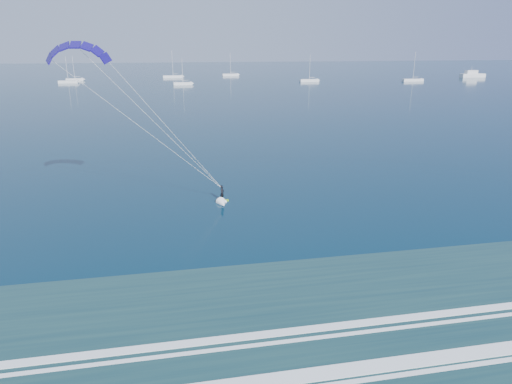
{
  "coord_description": "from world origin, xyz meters",
  "views": [
    {
      "loc": [
        -10.07,
        -13.92,
        17.08
      ],
      "look_at": [
        -2.11,
        27.56,
        3.33
      ],
      "focal_mm": 32.0,
      "sensor_mm": 36.0,
      "label": 1
    }
  ],
  "objects_px": {
    "sailboat_3": "(183,83)",
    "sailboat_4": "(231,75)",
    "sailboat_5": "(309,80)",
    "sailboat_7": "(75,79)",
    "sailboat_1": "(68,82)",
    "kitesurfer_rig": "(155,123)",
    "sailboat_2": "(173,76)",
    "sailboat_6": "(413,80)",
    "motor_yacht": "(472,75)"
  },
  "relations": [
    {
      "from": "kitesurfer_rig",
      "to": "sailboat_3",
      "type": "bearing_deg",
      "value": 86.96
    },
    {
      "from": "kitesurfer_rig",
      "to": "sailboat_5",
      "type": "height_order",
      "value": "kitesurfer_rig"
    },
    {
      "from": "motor_yacht",
      "to": "sailboat_4",
      "type": "bearing_deg",
      "value": 163.75
    },
    {
      "from": "motor_yacht",
      "to": "sailboat_3",
      "type": "distance_m",
      "value": 154.71
    },
    {
      "from": "sailboat_2",
      "to": "sailboat_5",
      "type": "relative_size",
      "value": 1.12
    },
    {
      "from": "kitesurfer_rig",
      "to": "sailboat_4",
      "type": "xyz_separation_m",
      "value": [
        36.88,
        213.68,
        -8.74
      ]
    },
    {
      "from": "kitesurfer_rig",
      "to": "sailboat_2",
      "type": "relative_size",
      "value": 1.33
    },
    {
      "from": "sailboat_1",
      "to": "sailboat_7",
      "type": "height_order",
      "value": "sailboat_1"
    },
    {
      "from": "motor_yacht",
      "to": "sailboat_5",
      "type": "xyz_separation_m",
      "value": [
        -94.26,
        -12.13,
        -0.77
      ]
    },
    {
      "from": "sailboat_1",
      "to": "sailboat_3",
      "type": "relative_size",
      "value": 1.04
    },
    {
      "from": "sailboat_2",
      "to": "sailboat_4",
      "type": "bearing_deg",
      "value": 16.21
    },
    {
      "from": "kitesurfer_rig",
      "to": "sailboat_4",
      "type": "height_order",
      "value": "kitesurfer_rig"
    },
    {
      "from": "motor_yacht",
      "to": "sailboat_4",
      "type": "distance_m",
      "value": 130.32
    },
    {
      "from": "kitesurfer_rig",
      "to": "sailboat_1",
      "type": "xyz_separation_m",
      "value": [
        -42.57,
        178.05,
        -8.74
      ]
    },
    {
      "from": "sailboat_3",
      "to": "motor_yacht",
      "type": "bearing_deg",
      "value": 6.93
    },
    {
      "from": "sailboat_3",
      "to": "sailboat_4",
      "type": "bearing_deg",
      "value": 62.69
    },
    {
      "from": "sailboat_3",
      "to": "sailboat_5",
      "type": "relative_size",
      "value": 0.92
    },
    {
      "from": "motor_yacht",
      "to": "sailboat_3",
      "type": "bearing_deg",
      "value": -173.07
    },
    {
      "from": "sailboat_3",
      "to": "sailboat_6",
      "type": "xyz_separation_m",
      "value": [
        108.72,
        -0.21,
        0.01
      ]
    },
    {
      "from": "sailboat_1",
      "to": "sailboat_3",
      "type": "xyz_separation_m",
      "value": [
        50.98,
        -19.5,
        -0.0
      ]
    },
    {
      "from": "sailboat_5",
      "to": "sailboat_6",
      "type": "xyz_separation_m",
      "value": [
        49.4,
        -6.74,
        0.01
      ]
    },
    {
      "from": "kitesurfer_rig",
      "to": "sailboat_5",
      "type": "xyz_separation_m",
      "value": [
        67.73,
        165.07,
        -8.74
      ]
    },
    {
      "from": "motor_yacht",
      "to": "sailboat_6",
      "type": "relative_size",
      "value": 0.98
    },
    {
      "from": "sailboat_7",
      "to": "sailboat_5",
      "type": "bearing_deg",
      "value": -13.79
    },
    {
      "from": "kitesurfer_rig",
      "to": "sailboat_6",
      "type": "distance_m",
      "value": 197.14
    },
    {
      "from": "sailboat_1",
      "to": "sailboat_3",
      "type": "height_order",
      "value": "sailboat_1"
    },
    {
      "from": "sailboat_1",
      "to": "sailboat_2",
      "type": "xyz_separation_m",
      "value": [
        47.58,
        26.37,
        0.01
      ]
    },
    {
      "from": "kitesurfer_rig",
      "to": "sailboat_7",
      "type": "xyz_separation_m",
      "value": [
        -42.13,
        192.03,
        -8.74
      ]
    },
    {
      "from": "motor_yacht",
      "to": "sailboat_2",
      "type": "distance_m",
      "value": 159.32
    },
    {
      "from": "sailboat_5",
      "to": "sailboat_7",
      "type": "bearing_deg",
      "value": 166.21
    },
    {
      "from": "sailboat_2",
      "to": "sailboat_4",
      "type": "relative_size",
      "value": 1.13
    },
    {
      "from": "motor_yacht",
      "to": "sailboat_7",
      "type": "relative_size",
      "value": 1.16
    },
    {
      "from": "sailboat_2",
      "to": "sailboat_4",
      "type": "distance_m",
      "value": 33.19
    },
    {
      "from": "kitesurfer_rig",
      "to": "motor_yacht",
      "type": "height_order",
      "value": "kitesurfer_rig"
    },
    {
      "from": "motor_yacht",
      "to": "sailboat_1",
      "type": "height_order",
      "value": "sailboat_1"
    },
    {
      "from": "motor_yacht",
      "to": "kitesurfer_rig",
      "type": "bearing_deg",
      "value": -132.43
    },
    {
      "from": "sailboat_6",
      "to": "sailboat_7",
      "type": "height_order",
      "value": "sailboat_6"
    },
    {
      "from": "motor_yacht",
      "to": "sailboat_7",
      "type": "height_order",
      "value": "sailboat_7"
    },
    {
      "from": "motor_yacht",
      "to": "sailboat_2",
      "type": "height_order",
      "value": "sailboat_2"
    },
    {
      "from": "sailboat_6",
      "to": "kitesurfer_rig",
      "type": "bearing_deg",
      "value": -126.49
    },
    {
      "from": "sailboat_1",
      "to": "sailboat_4",
      "type": "relative_size",
      "value": 0.95
    },
    {
      "from": "sailboat_5",
      "to": "sailboat_3",
      "type": "bearing_deg",
      "value": -173.72
    },
    {
      "from": "sailboat_1",
      "to": "sailboat_4",
      "type": "xyz_separation_m",
      "value": [
        79.45,
        35.63,
        0.0
      ]
    },
    {
      "from": "kitesurfer_rig",
      "to": "sailboat_3",
      "type": "relative_size",
      "value": 1.63
    },
    {
      "from": "sailboat_3",
      "to": "sailboat_6",
      "type": "height_order",
      "value": "sailboat_6"
    },
    {
      "from": "sailboat_1",
      "to": "sailboat_2",
      "type": "relative_size",
      "value": 0.85
    },
    {
      "from": "sailboat_2",
      "to": "sailboat_6",
      "type": "height_order",
      "value": "sailboat_2"
    },
    {
      "from": "kitesurfer_rig",
      "to": "sailboat_7",
      "type": "height_order",
      "value": "kitesurfer_rig"
    },
    {
      "from": "sailboat_5",
      "to": "sailboat_4",
      "type": "bearing_deg",
      "value": 122.4
    },
    {
      "from": "motor_yacht",
      "to": "sailboat_4",
      "type": "height_order",
      "value": "sailboat_4"
    }
  ]
}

